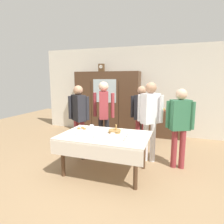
{
  "coord_description": "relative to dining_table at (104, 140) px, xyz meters",
  "views": [
    {
      "loc": [
        1.21,
        -3.34,
        1.72
      ],
      "look_at": [
        0.0,
        0.2,
        1.08
      ],
      "focal_mm": 30.8,
      "sensor_mm": 36.0,
      "label": 1
    }
  ],
  "objects": [
    {
      "name": "tea_cup_near_right",
      "position": [
        -0.43,
        0.41,
        0.12
      ],
      "size": [
        0.13,
        0.13,
        0.06
      ],
      "color": "white",
      "rests_on": "dining_table"
    },
    {
      "name": "spoon_mid_left",
      "position": [
        -0.08,
        0.25,
        0.1
      ],
      "size": [
        0.12,
        0.02,
        0.01
      ],
      "color": "silver",
      "rests_on": "dining_table"
    },
    {
      "name": "person_by_cabinet",
      "position": [
        -0.89,
        0.7,
        0.33
      ],
      "size": [
        0.52,
        0.38,
        1.58
      ],
      "color": "#933338",
      "rests_on": "ground"
    },
    {
      "name": "ground_plane",
      "position": [
        0.0,
        0.24,
        -0.63
      ],
      "size": [
        12.0,
        12.0,
        0.0
      ],
      "primitive_type": "plane",
      "color": "#997A56",
      "rests_on": "ground"
    },
    {
      "name": "bread_basket",
      "position": [
        0.13,
        0.2,
        0.13
      ],
      "size": [
        0.24,
        0.24,
        0.16
      ],
      "color": "#9E7542",
      "rests_on": "dining_table"
    },
    {
      "name": "spoon_near_right",
      "position": [
        0.33,
        -0.24,
        0.1
      ],
      "size": [
        0.12,
        0.02,
        0.01
      ],
      "color": "silver",
      "rests_on": "dining_table"
    },
    {
      "name": "dining_table",
      "position": [
        0.0,
        0.0,
        0.0
      ],
      "size": [
        1.59,
        1.05,
        0.73
      ],
      "color": "#4C3321",
      "rests_on": "ground"
    },
    {
      "name": "tea_cup_center",
      "position": [
        -0.07,
        -0.22,
        0.13
      ],
      "size": [
        0.13,
        0.13,
        0.06
      ],
      "color": "white",
      "rests_on": "dining_table"
    },
    {
      "name": "tea_cup_mid_left",
      "position": [
        0.17,
        -0.03,
        0.12
      ],
      "size": [
        0.13,
        0.13,
        0.06
      ],
      "color": "white",
      "rests_on": "dining_table"
    },
    {
      "name": "person_behind_table_left",
      "position": [
        1.28,
        0.67,
        0.31
      ],
      "size": [
        0.52,
        0.34,
        1.55
      ],
      "color": "#933338",
      "rests_on": "ground"
    },
    {
      "name": "bookshelf_low",
      "position": [
        0.81,
        2.64,
        -0.23
      ],
      "size": [
        1.08,
        0.35,
        0.8
      ],
      "color": "#4C3321",
      "rests_on": "ground"
    },
    {
      "name": "wall_cabinet",
      "position": [
        -0.9,
        2.59,
        0.35
      ],
      "size": [
        2.05,
        0.46,
        1.94
      ],
      "color": "#4C3321",
      "rests_on": "ground"
    },
    {
      "name": "mantel_clock",
      "position": [
        -1.08,
        2.59,
        1.44
      ],
      "size": [
        0.18,
        0.11,
        0.24
      ],
      "color": "brown",
      "rests_on": "wall_cabinet"
    },
    {
      "name": "person_near_right_end",
      "position": [
        0.41,
        1.4,
        0.31
      ],
      "size": [
        0.52,
        0.4,
        1.56
      ],
      "color": "#933338",
      "rests_on": "ground"
    },
    {
      "name": "person_beside_shelf",
      "position": [
        0.7,
        0.8,
        0.38
      ],
      "size": [
        0.52,
        0.4,
        1.66
      ],
      "color": "silver",
      "rests_on": "ground"
    },
    {
      "name": "tea_cup_back_edge",
      "position": [
        -0.45,
        -0.17,
        0.13
      ],
      "size": [
        0.13,
        0.13,
        0.06
      ],
      "color": "silver",
      "rests_on": "dining_table"
    },
    {
      "name": "book_stack",
      "position": [
        0.81,
        2.64,
        0.2
      ],
      "size": [
        0.14,
        0.22,
        0.05
      ],
      "color": "#99332D",
      "rests_on": "bookshelf_low"
    },
    {
      "name": "tea_cup_far_right",
      "position": [
        0.45,
        0.01,
        0.13
      ],
      "size": [
        0.13,
        0.13,
        0.06
      ],
      "color": "silver",
      "rests_on": "dining_table"
    },
    {
      "name": "pastry_plate",
      "position": [
        -0.56,
        0.21,
        0.11
      ],
      "size": [
        0.28,
        0.28,
        0.05
      ],
      "color": "white",
      "rests_on": "dining_table"
    },
    {
      "name": "back_wall",
      "position": [
        0.0,
        2.89,
        0.72
      ],
      "size": [
        6.4,
        0.1,
        2.7
      ],
      "primitive_type": "cube",
      "color": "silver",
      "rests_on": "ground"
    },
    {
      "name": "person_behind_table_right",
      "position": [
        -0.38,
        0.97,
        0.38
      ],
      "size": [
        0.52,
        0.41,
        1.66
      ],
      "color": "#232328",
      "rests_on": "ground"
    },
    {
      "name": "tea_cup_front_edge",
      "position": [
        0.47,
        -0.21,
        0.13
      ],
      "size": [
        0.13,
        0.13,
        0.06
      ],
      "color": "white",
      "rests_on": "dining_table"
    }
  ]
}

